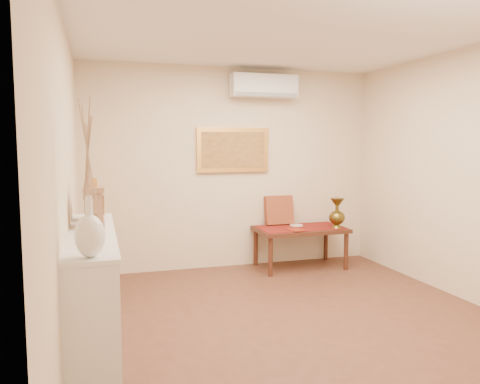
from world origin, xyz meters
name	(u,v)px	position (x,y,z in m)	size (l,w,h in m)	color
floor	(299,325)	(0.00, 0.00, 0.00)	(4.50, 4.50, 0.00)	brown
ceiling	(303,27)	(0.00, 0.00, 2.70)	(4.50, 4.50, 0.00)	white
wall_back	(233,168)	(0.00, 2.25, 1.35)	(4.00, 0.02, 2.70)	beige
wall_left	(66,186)	(-2.00, 0.00, 1.35)	(0.02, 4.50, 2.70)	beige
wall_right	(480,176)	(2.00, 0.00, 1.35)	(0.02, 4.50, 2.70)	beige
white_vase	(88,179)	(-1.82, -0.90, 1.46)	(0.18, 0.18, 0.97)	silver
candlestick	(91,227)	(-1.82, -0.40, 1.08)	(0.10, 0.10, 0.21)	silver
brass_urn_small	(93,222)	(-1.81, -0.18, 1.08)	(0.09, 0.09, 0.21)	brown
table_cloth	(300,227)	(0.85, 1.88, 0.55)	(1.14, 0.59, 0.01)	maroon
brass_urn_tall	(337,210)	(1.30, 1.69, 0.80)	(0.22, 0.22, 0.49)	brown
plate	(296,225)	(0.84, 2.00, 0.56)	(0.18, 0.18, 0.01)	silver
menu	(295,230)	(0.69, 1.69, 0.56)	(0.18, 0.25, 0.01)	maroon
cushion	(279,210)	(0.65, 2.17, 0.76)	(0.40, 0.10, 0.40)	maroon
display_ledge	(93,291)	(-1.82, 0.00, 0.49)	(0.37, 2.02, 0.98)	white
mantel_clock	(94,206)	(-1.79, 0.25, 1.15)	(0.17, 0.36, 0.41)	#A07252
wooden_chest	(93,206)	(-1.81, 0.63, 1.10)	(0.16, 0.21, 0.24)	#A07252
low_table	(300,232)	(0.85, 1.88, 0.48)	(1.20, 0.70, 0.55)	#472215
painting	(233,150)	(0.00, 2.22, 1.60)	(1.00, 0.06, 0.60)	gold
ac_unit	(264,86)	(0.40, 2.12, 2.45)	(0.90, 0.25, 0.30)	silver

